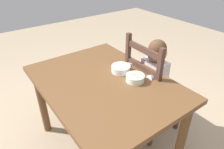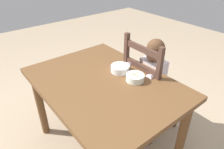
{
  "view_description": "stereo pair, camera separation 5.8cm",
  "coord_description": "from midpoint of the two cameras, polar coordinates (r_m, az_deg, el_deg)",
  "views": [
    {
      "loc": [
        1.1,
        -0.73,
        1.6
      ],
      "look_at": [
        0.03,
        0.06,
        0.79
      ],
      "focal_mm": 32.56,
      "sensor_mm": 36.0,
      "label": 1
    },
    {
      "loc": [
        1.06,
        -0.77,
        1.6
      ],
      "look_at": [
        0.03,
        0.06,
        0.79
      ],
      "focal_mm": 32.56,
      "sensor_mm": 36.0,
      "label": 2
    }
  ],
  "objects": [
    {
      "name": "dining_chair",
      "position": [
        1.96,
        11.6,
        -4.29
      ],
      "size": [
        0.43,
        0.43,
        1.01
      ],
      "color": "#4B3127",
      "rests_on": "ground"
    },
    {
      "name": "bowl_of_carrots",
      "position": [
        1.57,
        7.58,
        -0.96
      ],
      "size": [
        0.14,
        0.14,
        0.05
      ],
      "color": "white",
      "rests_on": "dining_table"
    },
    {
      "name": "bowl_of_peas",
      "position": [
        1.68,
        3.49,
        1.68
      ],
      "size": [
        0.16,
        0.16,
        0.06
      ],
      "color": "white",
      "rests_on": "dining_table"
    },
    {
      "name": "child_figure",
      "position": [
        1.87,
        12.05,
        -0.19
      ],
      "size": [
        0.32,
        0.31,
        0.98
      ],
      "color": "silver",
      "rests_on": "ground"
    },
    {
      "name": "dining_table",
      "position": [
        1.63,
        -1.2,
        -5.04
      ],
      "size": [
        1.21,
        0.89,
        0.74
      ],
      "color": "brown",
      "rests_on": "ground"
    },
    {
      "name": "spoon",
      "position": [
        1.6,
        6.43,
        -1.15
      ],
      "size": [
        0.13,
        0.08,
        0.01
      ],
      "color": "silver",
      "rests_on": "dining_table"
    },
    {
      "name": "ground_plane",
      "position": [
        2.07,
        -1.0,
        -19.3
      ],
      "size": [
        8.0,
        8.0,
        0.0
      ],
      "primitive_type": "plane",
      "color": "tan"
    }
  ]
}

